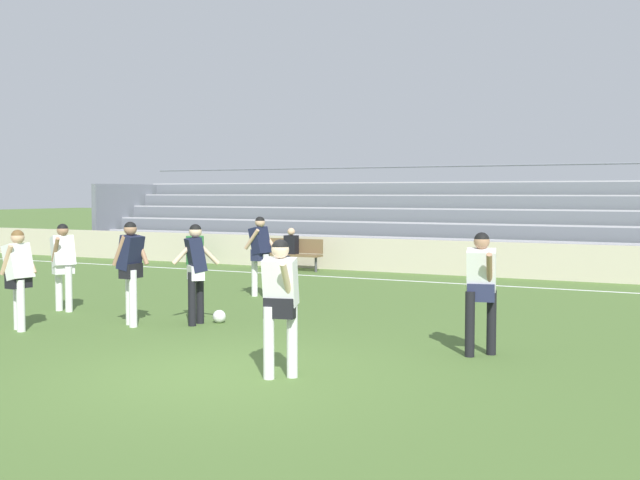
% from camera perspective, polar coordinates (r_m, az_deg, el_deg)
% --- Properties ---
extents(ground_plane, '(160.00, 160.00, 0.00)m').
position_cam_1_polar(ground_plane, '(9.85, -7.01, -9.49)').
color(ground_plane, '#4C6B30').
extents(field_line_sideline, '(44.00, 0.12, 0.01)m').
position_cam_1_polar(field_line_sideline, '(19.45, 10.97, -3.13)').
color(field_line_sideline, white).
rests_on(field_line_sideline, ground).
extents(sideline_wall, '(48.00, 0.16, 0.92)m').
position_cam_1_polar(sideline_wall, '(21.20, 12.41, -1.37)').
color(sideline_wall, beige).
rests_on(sideline_wall, ground).
extents(bleacher_stand, '(24.97, 3.88, 3.09)m').
position_cam_1_polar(bleacher_stand, '(24.34, 9.17, 1.38)').
color(bleacher_stand, '#B2B2B7').
rests_on(bleacher_stand, ground).
extents(bench_near_bin, '(1.80, 0.40, 0.90)m').
position_cam_1_polar(bench_near_bin, '(22.44, -1.97, -0.82)').
color(bench_near_bin, brown).
rests_on(bench_near_bin, ground).
extents(trash_bin, '(0.54, 0.54, 0.89)m').
position_cam_1_polar(trash_bin, '(24.42, -8.92, -0.75)').
color(trash_bin, '#2D7F3D').
rests_on(trash_bin, ground).
extents(spectator_seated, '(0.36, 0.42, 1.21)m').
position_cam_1_polar(spectator_seated, '(22.33, -2.12, -0.44)').
color(spectator_seated, '#2D2D38').
rests_on(spectator_seated, ground).
extents(player_dark_wide_left, '(0.71, 0.49, 1.68)m').
position_cam_1_polar(player_dark_wide_left, '(13.37, -8.87, -1.77)').
color(player_dark_wide_left, black).
rests_on(player_dark_wide_left, ground).
extents(player_dark_pressing_high, '(0.44, 0.44, 1.72)m').
position_cam_1_polar(player_dark_pressing_high, '(13.45, -13.36, -1.65)').
color(player_dark_pressing_high, white).
rests_on(player_dark_pressing_high, ground).
extents(player_white_dropping_back, '(0.41, 0.49, 1.61)m').
position_cam_1_polar(player_white_dropping_back, '(13.53, -20.74, -2.10)').
color(player_white_dropping_back, white).
rests_on(player_white_dropping_back, ground).
extents(player_dark_trailing_run, '(0.56, 0.53, 1.70)m').
position_cam_1_polar(player_dark_trailing_run, '(16.78, -4.30, -0.65)').
color(player_dark_trailing_run, white).
rests_on(player_dark_trailing_run, ground).
extents(player_white_overlapping, '(0.47, 0.62, 1.65)m').
position_cam_1_polar(player_white_overlapping, '(9.42, -2.85, -4.02)').
color(player_white_overlapping, white).
rests_on(player_white_overlapping, ground).
extents(player_white_deep_cover, '(0.50, 0.63, 1.62)m').
position_cam_1_polar(player_white_deep_cover, '(15.45, -17.87, -1.34)').
color(player_white_deep_cover, white).
rests_on(player_white_deep_cover, ground).
extents(player_white_on_ball, '(0.46, 0.69, 1.67)m').
position_cam_1_polar(player_white_on_ball, '(10.91, 11.44, -2.99)').
color(player_white_on_ball, black).
rests_on(player_white_on_ball, ground).
extents(soccer_ball, '(0.22, 0.22, 0.22)m').
position_cam_1_polar(soccer_ball, '(13.61, -7.21, -5.44)').
color(soccer_ball, white).
rests_on(soccer_ball, ground).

